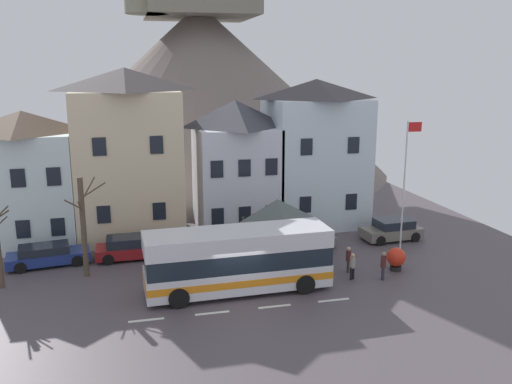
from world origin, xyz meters
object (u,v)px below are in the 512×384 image
parked_car_03 (48,255)px  public_bench (291,240)px  parked_car_00 (298,238)px  harbour_buoy (396,258)px  parked_car_01 (131,247)px  townhouse_03 (315,153)px  townhouse_02 (236,165)px  hilltop_castle (201,86)px  bus_shelter (277,211)px  bare_tree_00 (83,226)px  townhouse_00 (27,178)px  pedestrian_00 (352,265)px  transit_bus (238,261)px  pedestrian_01 (348,258)px  parked_car_02 (392,230)px  pedestrian_03 (312,253)px  flagpole (405,179)px  pedestrian_02 (383,265)px

parked_car_03 → public_bench: bearing=-9.3°
parked_car_00 → harbour_buoy: size_ratio=3.37×
parked_car_01 → townhouse_03: bearing=20.1°
townhouse_02 → hilltop_castle: (0.76, 21.90, 4.67)m
hilltop_castle → bus_shelter: 29.91m
bare_tree_00 → townhouse_02: bearing=35.5°
townhouse_03 → harbour_buoy: 11.25m
bus_shelter → parked_car_01: 9.00m
parked_car_00 → townhouse_00: bearing=164.3°
parked_car_01 → bus_shelter: bearing=-18.0°
parked_car_01 → pedestrian_00: pedestrian_00 is taller
transit_bus → parked_car_00: 7.77m
bus_shelter → parked_car_03: 13.43m
transit_bus → harbour_buoy: bearing=2.8°
pedestrian_01 → parked_car_02: bearing=43.1°
bus_shelter → parked_car_02: 9.13m
townhouse_03 → pedestrian_03: 10.21m
townhouse_03 → parked_car_02: 7.71m
bus_shelter → parked_car_02: bus_shelter is taller
harbour_buoy → hilltop_castle: bearing=101.0°
bus_shelter → flagpole: flagpole is taller
pedestrian_00 → public_bench: pedestrian_00 is taller
parked_car_00 → pedestrian_00: pedestrian_00 is taller
transit_bus → pedestrian_01: bearing=7.7°
hilltop_castle → parked_car_03: 30.73m
parked_car_00 → flagpole: bearing=-20.8°
bus_shelter → parked_car_02: (8.50, 2.31, -2.41)m
hilltop_castle → pedestrian_03: 31.69m
parked_car_03 → pedestrian_01: size_ratio=3.20×
bus_shelter → townhouse_03: bearing=56.7°
townhouse_00 → townhouse_03: size_ratio=0.82×
bus_shelter → pedestrian_00: bearing=-47.8°
public_bench → bare_tree_00: 12.59m
flagpole → harbour_buoy: size_ratio=6.13×
hilltop_castle → parked_car_00: 28.41m
parked_car_02 → pedestrian_00: (-5.33, -5.81, 0.17)m
townhouse_03 → pedestrian_00: townhouse_03 is taller
townhouse_00 → hilltop_castle: bearing=56.9°
pedestrian_01 → transit_bus: bearing=-170.9°
parked_car_02 → bare_tree_00: (-19.15, -1.87, 2.18)m
hilltop_castle → parked_car_00: (2.18, -27.00, -8.54)m
transit_bus → parked_car_00: bearing=47.3°
townhouse_00 → parked_car_03: bearing=-72.3°
bus_shelter → parked_car_00: bearing=48.3°
pedestrian_01 → townhouse_00: bearing=151.0°
parked_car_00 → pedestrian_01: size_ratio=2.99×
townhouse_00 → pedestrian_02: townhouse_00 is taller
parked_car_00 → pedestrian_01: 4.95m
townhouse_03 → pedestrian_03: (-3.21, -8.69, -4.30)m
transit_bus → pedestrian_00: 6.28m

